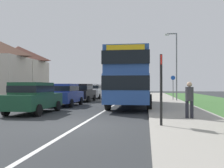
# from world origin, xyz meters

# --- Properties ---
(ground_plane) EXTENTS (120.00, 120.00, 0.00)m
(ground_plane) POSITION_xyz_m (0.00, 0.00, 0.00)
(ground_plane) COLOR #2D3033
(lane_marking_centre) EXTENTS (0.14, 60.00, 0.01)m
(lane_marking_centre) POSITION_xyz_m (0.00, 8.00, 0.00)
(lane_marking_centre) COLOR silver
(lane_marking_centre) RESTS_ON ground_plane
(pavement_near_side) EXTENTS (3.20, 68.00, 0.12)m
(pavement_near_side) POSITION_xyz_m (4.20, 6.00, 0.06)
(pavement_near_side) COLOR #9E998E
(pavement_near_side) RESTS_ON ground_plane
(double_decker_bus) EXTENTS (2.80, 9.73, 3.70)m
(double_decker_bus) POSITION_xyz_m (1.41, 8.44, 2.14)
(double_decker_bus) COLOR #284C93
(double_decker_bus) RESTS_ON ground_plane
(parked_car_dark_green) EXTENTS (1.91, 4.20, 1.68)m
(parked_car_dark_green) POSITION_xyz_m (-3.58, 3.47, 0.92)
(parked_car_dark_green) COLOR #19472D
(parked_car_dark_green) RESTS_ON ground_plane
(parked_car_blue) EXTENTS (1.95, 4.11, 1.64)m
(parked_car_blue) POSITION_xyz_m (-3.52, 8.42, 0.90)
(parked_car_blue) COLOR navy
(parked_car_blue) RESTS_ON ground_plane
(parked_car_black) EXTENTS (1.91, 4.27, 1.68)m
(parked_car_black) POSITION_xyz_m (-3.60, 13.82, 0.92)
(parked_car_black) COLOR black
(parked_car_black) RESTS_ON ground_plane
(parked_car_white) EXTENTS (2.00, 4.37, 1.72)m
(parked_car_white) POSITION_xyz_m (-3.65, 19.26, 0.94)
(parked_car_white) COLOR silver
(parked_car_white) RESTS_ON ground_plane
(pedestrian_at_stop) EXTENTS (0.34, 0.34, 1.67)m
(pedestrian_at_stop) POSITION_xyz_m (4.31, 1.72, 0.98)
(pedestrian_at_stop) COLOR #23232D
(pedestrian_at_stop) RESTS_ON ground_plane
(bus_stop_sign) EXTENTS (0.09, 0.52, 2.60)m
(bus_stop_sign) POSITION_xyz_m (3.00, -0.38, 1.54)
(bus_stop_sign) COLOR black
(bus_stop_sign) RESTS_ON ground_plane
(cycle_route_sign) EXTENTS (0.44, 0.08, 2.52)m
(cycle_route_sign) POSITION_xyz_m (5.14, 16.08, 1.43)
(cycle_route_sign) COLOR slate
(cycle_route_sign) RESTS_ON ground_plane
(street_lamp_mid) EXTENTS (1.14, 0.20, 6.51)m
(street_lamp_mid) POSITION_xyz_m (5.21, 14.77, 3.79)
(street_lamp_mid) COLOR slate
(street_lamp_mid) RESTS_ON ground_plane
(house_terrace_far_side) EXTENTS (6.97, 10.94, 7.13)m
(house_terrace_far_side) POSITION_xyz_m (-15.52, 20.69, 3.57)
(house_terrace_far_side) COLOR beige
(house_terrace_far_side) RESTS_ON ground_plane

